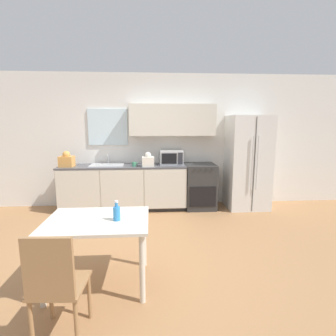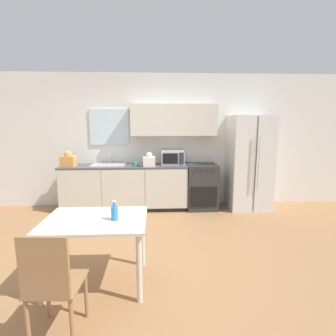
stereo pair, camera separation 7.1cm
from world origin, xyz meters
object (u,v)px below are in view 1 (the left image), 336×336
at_px(oven_range, 200,186).
at_px(dining_chair_near, 55,281).
at_px(dining_table, 98,229).
at_px(drink_bottle, 117,213).
at_px(coffee_mug, 134,164).
at_px(refrigerator, 248,162).
at_px(microwave, 171,157).

relative_size(oven_range, dining_chair_near, 0.97).
bearing_deg(dining_table, dining_chair_near, -102.93).
distance_m(dining_chair_near, drink_bottle, 0.87).
height_order(coffee_mug, drink_bottle, coffee_mug).
bearing_deg(drink_bottle, dining_table, 168.89).
height_order(refrigerator, microwave, refrigerator).
bearing_deg(coffee_mug, dining_chair_near, -97.67).
bearing_deg(refrigerator, oven_range, 178.18).
bearing_deg(coffee_mug, dining_table, -95.94).
bearing_deg(coffee_mug, drink_bottle, -90.93).
height_order(dining_table, drink_bottle, drink_bottle).
relative_size(refrigerator, coffee_mug, 17.16).
distance_m(microwave, dining_chair_near, 3.58).
distance_m(coffee_mug, dining_table, 2.42).
bearing_deg(dining_chair_near, coffee_mug, 85.59).
bearing_deg(refrigerator, drink_bottle, -132.75).
xyz_separation_m(dining_table, dining_chair_near, (-0.18, -0.77, -0.09)).
height_order(coffee_mug, dining_chair_near, coffee_mug).
relative_size(microwave, dining_table, 0.43).
xyz_separation_m(refrigerator, dining_chair_near, (-2.69, -3.23, -0.40)).
relative_size(refrigerator, microwave, 4.07).
xyz_separation_m(coffee_mug, drink_bottle, (-0.04, -2.42, -0.12)).
bearing_deg(microwave, refrigerator, -4.74).
xyz_separation_m(oven_range, dining_chair_near, (-1.74, -3.26, 0.09)).
relative_size(coffee_mug, drink_bottle, 0.52).
xyz_separation_m(dining_table, drink_bottle, (0.21, -0.04, 0.19)).
bearing_deg(dining_table, oven_range, 57.89).
bearing_deg(microwave, dining_chair_near, -109.03).
distance_m(oven_range, refrigerator, 1.07).
bearing_deg(dining_table, refrigerator, 44.30).
distance_m(microwave, dining_table, 2.79).
relative_size(dining_table, dining_chair_near, 1.14).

